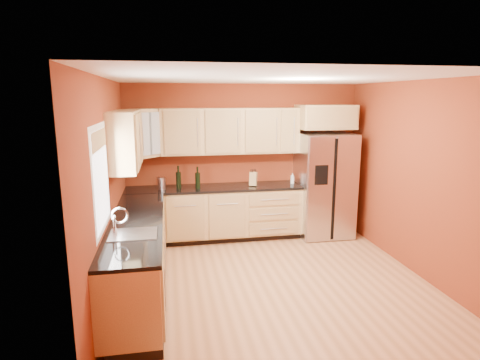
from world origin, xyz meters
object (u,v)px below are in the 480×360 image
object	(u,v)px
canister_left	(161,183)
wine_bottle_a	(198,178)
refrigerator	(324,185)
knife_block	(253,179)
soap_dispenser	(292,178)

from	to	relation	value
canister_left	wine_bottle_a	size ratio (longest dim) A/B	0.53
refrigerator	knife_block	bearing A→B (deg)	178.34
knife_block	canister_left	bearing A→B (deg)	-157.57
knife_block	soap_dispenser	distance (m)	0.70
knife_block	soap_dispenser	world-z (taller)	knife_block
wine_bottle_a	soap_dispenser	bearing A→B (deg)	3.27
canister_left	wine_bottle_a	world-z (taller)	wine_bottle_a
canister_left	soap_dispenser	world-z (taller)	canister_left
refrigerator	wine_bottle_a	bearing A→B (deg)	-179.65
canister_left	knife_block	xyz separation A→B (m)	(1.51, -0.00, 0.02)
wine_bottle_a	knife_block	bearing A→B (deg)	3.06
refrigerator	knife_block	distance (m)	1.26
refrigerator	canister_left	bearing A→B (deg)	179.19
refrigerator	soap_dispenser	world-z (taller)	refrigerator
refrigerator	wine_bottle_a	distance (m)	2.19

